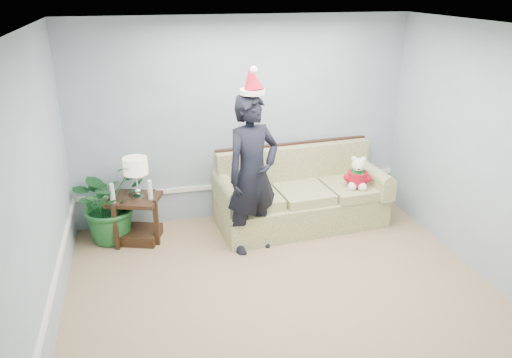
{
  "coord_description": "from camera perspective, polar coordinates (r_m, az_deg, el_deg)",
  "views": [
    {
      "loc": [
        -1.34,
        -3.78,
        3.08
      ],
      "look_at": [
        -0.04,
        1.55,
        0.89
      ],
      "focal_mm": 35.0,
      "sensor_mm": 36.0,
      "label": 1
    }
  ],
  "objects": [
    {
      "name": "man",
      "position": [
        5.83,
        -0.41,
        0.47
      ],
      "size": [
        0.82,
        0.69,
        1.93
      ],
      "primitive_type": "imported",
      "rotation": [
        0.0,
        0.0,
        0.38
      ],
      "color": "black",
      "rests_on": "room_shell"
    },
    {
      "name": "side_table",
      "position": [
        6.5,
        -13.51,
        -4.95
      ],
      "size": [
        0.74,
        0.68,
        0.59
      ],
      "rotation": [
        0.0,
        0.0,
        -0.33
      ],
      "color": "#321F12",
      "rests_on": "room_shell"
    },
    {
      "name": "table_lamp",
      "position": [
        6.17,
        -13.6,
        1.28
      ],
      "size": [
        0.29,
        0.29,
        0.52
      ],
      "color": "silver",
      "rests_on": "side_table"
    },
    {
      "name": "wainscot_trim",
      "position": [
        5.61,
        -10.48,
        -6.59
      ],
      "size": [
        4.49,
        4.99,
        0.06
      ],
      "color": "white",
      "rests_on": "room_shell"
    },
    {
      "name": "teddy_bear",
      "position": [
        6.66,
        11.56,
        0.3
      ],
      "size": [
        0.35,
        0.35,
        0.43
      ],
      "rotation": [
        0.0,
        0.0,
        -0.38
      ],
      "color": "white",
      "rests_on": "sofa"
    },
    {
      "name": "sofa",
      "position": [
        6.74,
        5.01,
        -2.13
      ],
      "size": [
        2.26,
        1.1,
        1.03
      ],
      "rotation": [
        0.0,
        0.0,
        0.08
      ],
      "color": "#5C6932",
      "rests_on": "room_shell"
    },
    {
      "name": "candle_pair",
      "position": [
        6.21,
        -14.06,
        -1.47
      ],
      "size": [
        0.51,
        0.06,
        0.24
      ],
      "color": "silver",
      "rests_on": "side_table"
    },
    {
      "name": "room_shell",
      "position": [
        4.37,
        5.35,
        -1.69
      ],
      "size": [
        4.54,
        5.04,
        2.74
      ],
      "color": "#9D8565",
      "rests_on": "ground"
    },
    {
      "name": "santa_hat",
      "position": [
        5.55,
        -0.48,
        11.12
      ],
      "size": [
        0.35,
        0.38,
        0.33
      ],
      "rotation": [
        0.0,
        0.0,
        0.32
      ],
      "color": "white",
      "rests_on": "man"
    },
    {
      "name": "houseplant",
      "position": [
        6.48,
        -16.41,
        -2.43
      ],
      "size": [
        1.24,
        1.24,
        1.05
      ],
      "primitive_type": "imported",
      "rotation": [
        0.0,
        0.0,
        0.78
      ],
      "color": "#1C5F29",
      "rests_on": "room_shell"
    }
  ]
}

